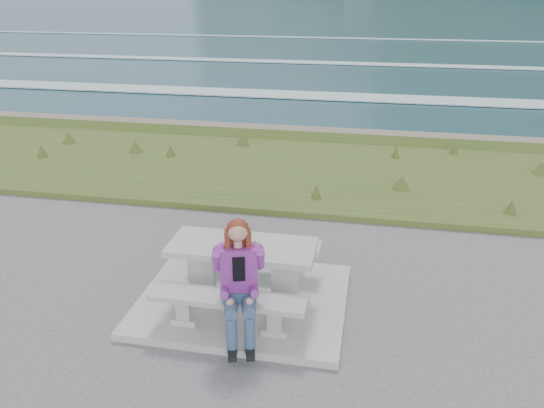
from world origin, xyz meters
name	(u,v)px	position (x,y,z in m)	size (l,w,h in m)	color
concrete_slab	(243,300)	(0.00, 0.00, 0.05)	(2.60, 2.10, 0.10)	#9E9E99
picnic_table	(242,256)	(0.00, 0.00, 0.68)	(1.80, 0.75, 0.75)	#9E9E99
bench_landward	(228,304)	(0.00, -0.70, 0.45)	(1.80, 0.35, 0.45)	#9E9E99
bench_seaward	(255,247)	(0.00, 0.70, 0.45)	(1.80, 0.35, 0.45)	#9E9E99
grass_verge	(300,174)	(0.00, 5.00, 0.00)	(160.00, 4.50, 0.22)	#3B531F
shore_drop	(315,138)	(0.00, 7.90, 0.00)	(160.00, 0.80, 2.20)	#6C6251
ocean	(350,86)	(0.00, 25.09, -1.74)	(1600.00, 1600.00, 0.09)	#1E4756
seated_woman	(240,299)	(0.18, -0.83, 0.62)	(0.55, 0.77, 1.41)	navy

